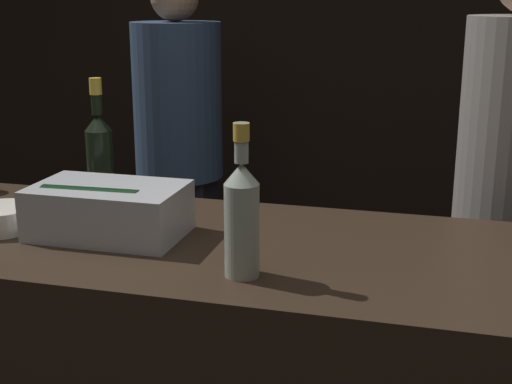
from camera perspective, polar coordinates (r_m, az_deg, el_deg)
The scene contains 7 objects.
wall_back_chalkboard at distance 3.76m, azimuth 8.84°, elevation 13.31°, with size 6.40×0.06×2.80m.
ice_bin_with_bottles at distance 1.78m, azimuth -11.79°, elevation -1.29°, with size 0.37×0.23×0.13m.
bowl_white at distance 1.90m, azimuth -19.74°, elevation -1.96°, with size 0.16×0.16×0.06m.
champagne_bottle at distance 2.03m, azimuth -12.41°, elevation 2.97°, with size 0.07×0.07×0.36m.
rose_wine_bottle at distance 1.47m, azimuth -1.15°, elevation -1.80°, with size 0.07×0.07×0.33m.
person_in_hoodie at distance 2.28m, azimuth 19.74°, elevation -0.41°, with size 0.34×0.34×1.69m.
person_blond_tee at distance 3.23m, azimuth -6.20°, elevation 4.10°, with size 0.39×0.39×1.63m.
Camera 1 is at (0.43, -1.20, 1.53)m, focal length 50.00 mm.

